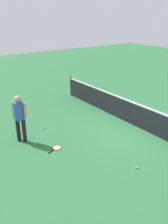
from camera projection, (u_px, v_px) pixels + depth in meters
ground_plane at (139, 128)px, 9.57m from camera, size 40.00×40.00×0.00m
court_net at (141, 116)px, 9.37m from camera, size 10.09×0.09×1.07m
player_near_side at (20, 115)px, 8.22m from camera, size 0.48×0.48×1.70m
tennis_racket_near_player at (56, 148)px, 8.13m from camera, size 0.40×0.61×0.03m
tennis_ball_near_player at (45, 128)px, 9.51m from camera, size 0.07×0.07×0.07m
tennis_ball_by_net at (137, 167)px, 7.10m from camera, size 0.07×0.07×0.07m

